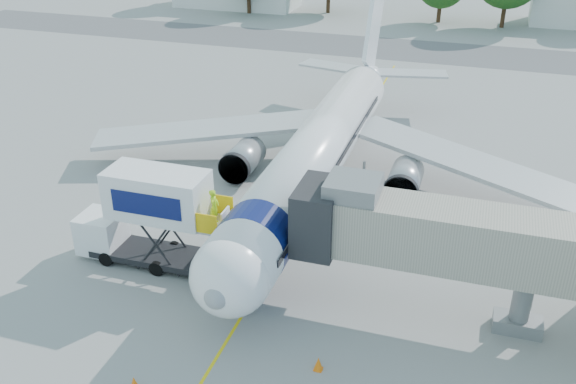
% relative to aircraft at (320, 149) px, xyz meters
% --- Properties ---
extents(ground, '(160.00, 160.00, 0.00)m').
position_rel_aircraft_xyz_m(ground, '(0.00, -4.12, -2.95)').
color(ground, gray).
rests_on(ground, ground).
extents(guidance_line, '(0.15, 70.00, 0.01)m').
position_rel_aircraft_xyz_m(guidance_line, '(0.00, -4.12, -2.94)').
color(guidance_line, yellow).
rests_on(guidance_line, ground).
extents(taxiway_strip, '(120.00, 10.00, 0.01)m').
position_rel_aircraft_xyz_m(taxiway_strip, '(0.00, 37.88, -2.94)').
color(taxiway_strip, '#59595B').
rests_on(taxiway_strip, ground).
extents(aircraft, '(34.17, 37.73, 11.35)m').
position_rel_aircraft_xyz_m(aircraft, '(0.00, 0.00, 0.00)').
color(aircraft, white).
rests_on(aircraft, ground).
extents(jet_bridge, '(13.90, 3.20, 6.60)m').
position_rel_aircraft_xyz_m(jet_bridge, '(7.99, -11.12, 1.39)').
color(jet_bridge, '#ABA292').
rests_on(jet_bridge, ground).
extents(catering_hiloader, '(8.50, 2.44, 5.50)m').
position_rel_aircraft_xyz_m(catering_hiloader, '(-6.26, -11.12, -0.19)').
color(catering_hiloader, black).
rests_on(catering_hiloader, ground).
extents(safety_cone_a, '(0.41, 0.41, 0.65)m').
position_rel_aircraft_xyz_m(safety_cone_a, '(4.44, -16.43, -2.64)').
color(safety_cone_a, orange).
rests_on(safety_cone_a, ground).
extents(safety_cone_b, '(0.41, 0.41, 0.65)m').
position_rel_aircraft_xyz_m(safety_cone_b, '(-2.45, -19.84, -2.64)').
color(safety_cone_b, orange).
rests_on(safety_cone_b, ground).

